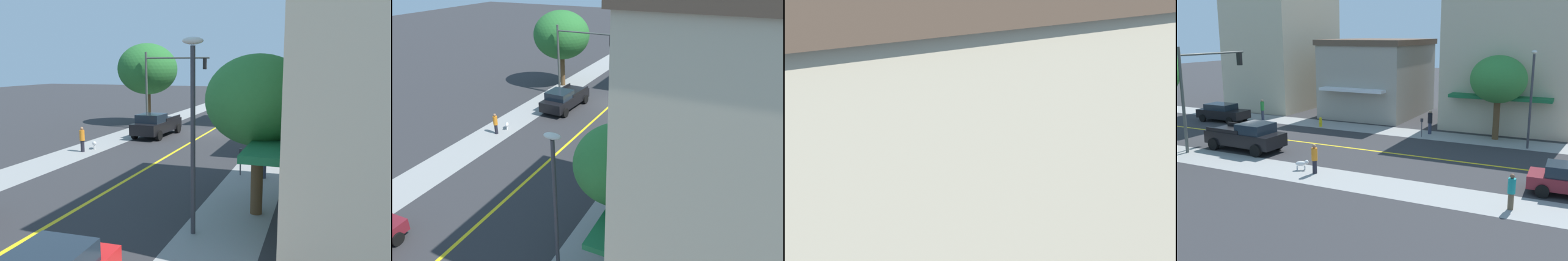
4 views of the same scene
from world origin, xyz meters
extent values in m
plane|color=#2D2D30|center=(0.00, 0.00, 0.00)|extent=(140.00, 140.00, 0.00)
cube|color=gray|center=(-6.06, 0.00, 0.00)|extent=(2.92, 126.00, 0.01)
cube|color=gray|center=(6.06, 0.00, 0.00)|extent=(2.92, 126.00, 0.01)
cube|color=yellow|center=(0.00, 0.00, 0.00)|extent=(0.20, 126.00, 0.00)
cube|color=beige|center=(-12.83, -5.92, 7.20)|extent=(10.23, 7.54, 14.40)
cube|color=#A39989|center=(-12.83, 5.02, 3.26)|extent=(9.76, 7.78, 6.53)
cube|color=brown|center=(-12.83, 5.02, 6.78)|extent=(10.06, 8.08, 0.50)
cube|color=silver|center=(-7.43, 5.02, 2.87)|extent=(1.04, 5.91, 0.24)
cube|color=beige|center=(-12.83, 17.25, 5.57)|extent=(9.34, 9.67, 11.14)
cube|color=#196638|center=(-7.51, 17.25, 2.98)|extent=(1.31, 7.35, 0.24)
cylinder|color=brown|center=(-6.87, 17.22, 1.44)|extent=(0.46, 0.46, 2.89)
ellipsoid|color=#337F38|center=(-6.87, 17.22, 4.38)|extent=(3.99, 3.99, 3.39)
cylinder|color=yellow|center=(-5.08, 3.34, 0.31)|extent=(0.24, 0.24, 0.62)
sphere|color=yellow|center=(-5.08, 3.34, 0.69)|extent=(0.22, 0.22, 0.22)
cylinder|color=yellow|center=(-5.25, 3.34, 0.34)|extent=(0.10, 0.10, 0.10)
cylinder|color=yellow|center=(-4.91, 3.34, 0.34)|extent=(0.10, 0.10, 0.10)
cylinder|color=#4C4C51|center=(-5.22, 12.13, 0.57)|extent=(0.07, 0.07, 1.14)
cube|color=#2D2D33|center=(-5.22, 12.13, 1.27)|extent=(0.12, 0.18, 0.26)
cylinder|color=#474C47|center=(5.67, -0.03, 3.39)|extent=(0.20, 0.20, 6.77)
cylinder|color=#474C47|center=(2.80, -0.03, 6.25)|extent=(5.75, 0.14, 0.14)
cube|color=black|center=(0.32, -0.03, 5.75)|extent=(0.26, 0.32, 0.90)
sphere|color=red|center=(0.32, -0.03, 6.05)|extent=(0.20, 0.20, 0.20)
sphere|color=yellow|center=(0.32, -0.03, 5.75)|extent=(0.20, 0.20, 0.20)
sphere|color=green|center=(0.32, -0.03, 5.45)|extent=(0.20, 0.20, 0.20)
cylinder|color=#38383D|center=(-5.12, 19.71, 3.13)|extent=(0.16, 0.16, 6.27)
ellipsoid|color=silver|center=(-5.12, 19.71, 6.42)|extent=(0.70, 0.36, 0.24)
cylinder|color=black|center=(2.43, 21.53, 0.32)|extent=(0.23, 0.64, 0.64)
cylinder|color=black|center=(4.24, 21.56, 0.32)|extent=(0.23, 0.64, 0.64)
cube|color=black|center=(-3.37, -5.61, 0.68)|extent=(2.00, 4.55, 0.71)
cube|color=#19232D|center=(-3.37, -5.84, 1.29)|extent=(1.72, 2.47, 0.50)
cylinder|color=black|center=(-4.35, -4.15, 0.32)|extent=(0.24, 0.65, 0.64)
cylinder|color=black|center=(-2.46, -4.10, 0.32)|extent=(0.24, 0.65, 0.64)
cylinder|color=black|center=(-4.28, -7.12, 0.32)|extent=(0.24, 0.65, 0.64)
cylinder|color=black|center=(-2.39, -7.08, 0.32)|extent=(0.24, 0.65, 0.64)
cube|color=black|center=(3.45, 2.90, 0.82)|extent=(2.29, 5.49, 0.85)
cube|color=#19232D|center=(3.49, 3.87, 1.57)|extent=(1.98, 2.03, 0.64)
cube|color=black|center=(2.46, 1.85, 1.37)|extent=(0.22, 2.82, 0.24)
cube|color=black|center=(4.35, 1.78, 1.37)|extent=(0.22, 2.82, 0.24)
cylinder|color=black|center=(2.50, 4.78, 0.40)|extent=(0.31, 0.81, 0.80)
cylinder|color=black|center=(4.56, 4.69, 0.40)|extent=(0.31, 0.81, 0.80)
cylinder|color=black|center=(2.35, 1.10, 0.40)|extent=(0.31, 0.81, 0.80)
cylinder|color=black|center=(4.40, 1.02, 0.40)|extent=(0.31, 0.81, 0.80)
cylinder|color=brown|center=(6.38, 20.47, 0.37)|extent=(0.25, 0.25, 0.75)
cylinder|color=teal|center=(6.38, 20.47, 1.09)|extent=(0.34, 0.34, 0.68)
sphere|color=brown|center=(6.38, 20.47, 1.54)|extent=(0.21, 0.21, 0.21)
cylinder|color=#33384C|center=(-6.45, 12.35, 0.42)|extent=(0.26, 0.26, 0.85)
cylinder|color=black|center=(-6.45, 12.35, 1.24)|extent=(0.35, 0.35, 0.78)
sphere|color=tan|center=(-6.45, 12.35, 1.75)|extent=(0.24, 0.24, 0.24)
cylinder|color=black|center=(5.78, 9.86, 0.38)|extent=(0.25, 0.25, 0.76)
cylinder|color=orange|center=(5.78, 9.86, 1.10)|extent=(0.33, 0.33, 0.69)
sphere|color=#936B4C|center=(5.78, 9.86, 1.55)|extent=(0.21, 0.21, 0.21)
cylinder|color=#33384C|center=(-5.41, -2.95, 0.42)|extent=(0.25, 0.25, 0.85)
cylinder|color=#288C38|center=(-5.41, -2.95, 1.24)|extent=(0.33, 0.33, 0.77)
sphere|color=tan|center=(-5.41, -2.95, 1.74)|extent=(0.24, 0.24, 0.24)
ellipsoid|color=silver|center=(5.56, 8.78, 0.38)|extent=(0.55, 0.65, 0.27)
sphere|color=silver|center=(5.38, 9.06, 0.45)|extent=(0.21, 0.21, 0.21)
cylinder|color=silver|center=(5.45, 8.96, 0.12)|extent=(0.09, 0.09, 0.24)
cylinder|color=silver|center=(5.68, 8.61, 0.12)|extent=(0.09, 0.09, 0.24)
camera|label=1|loc=(-9.07, 31.69, 5.67)|focal=36.11mm
camera|label=2|loc=(-11.10, 29.62, 12.07)|focal=33.08mm
camera|label=3|loc=(-22.21, 21.73, 12.12)|focal=40.37mm
camera|label=4|loc=(25.80, 23.16, 7.64)|focal=41.33mm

